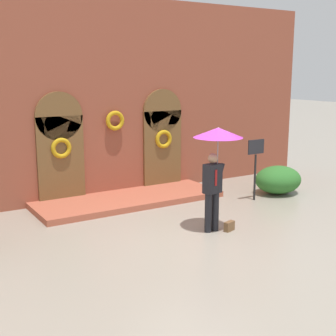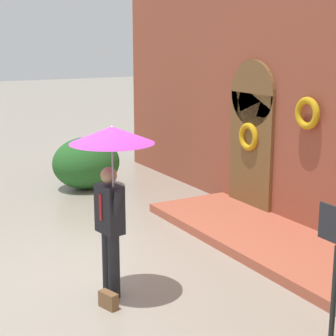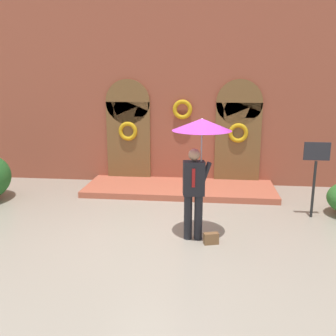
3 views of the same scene
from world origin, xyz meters
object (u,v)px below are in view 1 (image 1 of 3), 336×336
object	(u,v)px
person_with_umbrella	(217,148)
handbag	(229,226)
shrub_right	(278,180)
sign_post	(256,159)

from	to	relation	value
person_with_umbrella	handbag	distance (m)	1.83
person_with_umbrella	shrub_right	world-z (taller)	person_with_umbrella
person_with_umbrella	shrub_right	size ratio (longest dim) A/B	1.64
handbag	sign_post	world-z (taller)	sign_post
person_with_umbrella	sign_post	size ratio (longest dim) A/B	1.37
handbag	sign_post	bearing A→B (deg)	19.74
person_with_umbrella	handbag	bearing A→B (deg)	-37.89
handbag	sign_post	size ratio (longest dim) A/B	0.16
handbag	sign_post	xyz separation A→B (m)	(2.26, 1.68, 1.05)
shrub_right	sign_post	bearing A→B (deg)	-170.38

